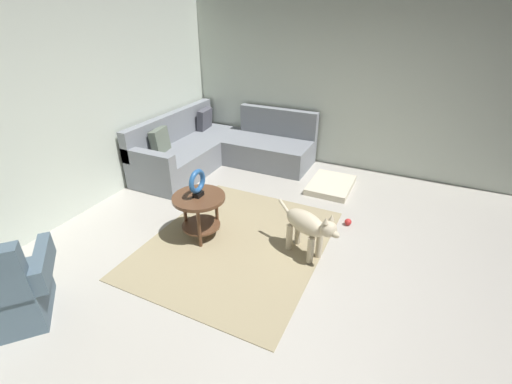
{
  "coord_description": "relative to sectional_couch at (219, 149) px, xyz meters",
  "views": [
    {
      "loc": [
        -2.7,
        -0.91,
        2.44
      ],
      "look_at": [
        0.45,
        0.6,
        0.55
      ],
      "focal_mm": 24.37,
      "sensor_mm": 36.0,
      "label": 1
    }
  ],
  "objects": [
    {
      "name": "dog",
      "position": [
        -1.69,
        -2.11,
        0.09
      ],
      "size": [
        0.42,
        0.8,
        0.63
      ],
      "rotation": [
        0.0,
        0.0,
        2.72
      ],
      "color": "beige",
      "rests_on": "ground_plane"
    },
    {
      "name": "wall_right",
      "position": [
        0.95,
        -2.02,
        1.06
      ],
      "size": [
        0.12,
        6.0,
        2.7
      ],
      "primitive_type": "cube",
      "color": "silver",
      "rests_on": "ground_plane"
    },
    {
      "name": "armchair",
      "position": [
        -3.67,
        -0.1,
        0.03
      ],
      "size": [
        1.0,
        0.98,
        0.88
      ],
      "rotation": [
        0.0,
        0.0,
        -0.74
      ],
      "color": "#4C6070",
      "rests_on": "ground_plane"
    },
    {
      "name": "ground_plane",
      "position": [
        -1.99,
        -2.02,
        -0.34
      ],
      "size": [
        6.0,
        6.0,
        0.1
      ],
      "primitive_type": "cube",
      "color": "#B7B2A8"
    },
    {
      "name": "torus_sculpture",
      "position": [
        -1.89,
        -0.87,
        0.42
      ],
      "size": [
        0.28,
        0.08,
        0.33
      ],
      "color": "black",
      "rests_on": "side_table"
    },
    {
      "name": "sectional_couch",
      "position": [
        0.0,
        0.0,
        0.0
      ],
      "size": [
        2.2,
        2.25,
        0.88
      ],
      "color": "gray",
      "rests_on": "ground_plane"
    },
    {
      "name": "dog_toy_ball",
      "position": [
        -0.9,
        -2.4,
        -0.25
      ],
      "size": [
        0.09,
        0.09,
        0.09
      ],
      "primitive_type": "sphere",
      "color": "red",
      "rests_on": "ground_plane"
    },
    {
      "name": "side_table",
      "position": [
        -1.89,
        -0.87,
        0.13
      ],
      "size": [
        0.6,
        0.6,
        0.54
      ],
      "color": "brown",
      "rests_on": "ground_plane"
    },
    {
      "name": "wall_back",
      "position": [
        -1.99,
        0.92,
        1.06
      ],
      "size": [
        6.0,
        0.12,
        2.7
      ],
      "primitive_type": "cube",
      "color": "silver",
      "rests_on": "ground_plane"
    },
    {
      "name": "area_rug",
      "position": [
        -1.84,
        -1.32,
        -0.28
      ],
      "size": [
        2.3,
        1.9,
        0.01
      ],
      "primitive_type": "cube",
      "color": "tan",
      "rests_on": "ground_plane"
    },
    {
      "name": "dog_bed_mat",
      "position": [
        -0.01,
        -1.94,
        -0.24
      ],
      "size": [
        0.8,
        0.6,
        0.09
      ],
      "primitive_type": "cube",
      "color": "beige",
      "rests_on": "ground_plane"
    }
  ]
}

